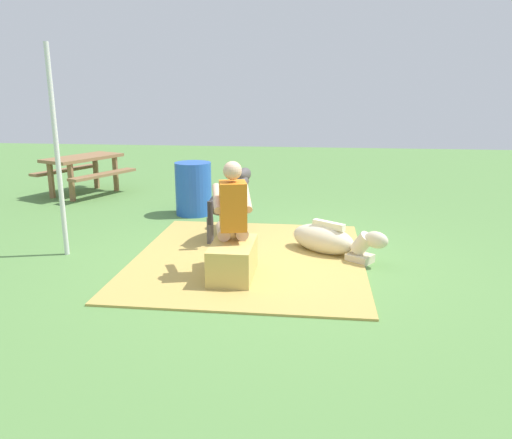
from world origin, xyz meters
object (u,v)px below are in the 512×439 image
Objects in this scene: tent_pole_left at (57,153)px; pony_lying at (329,240)px; hay_bale at (233,261)px; water_barrel at (193,189)px; picnic_bench at (83,165)px; person_seated at (232,213)px; pony_standing at (228,200)px.

pony_lying is at bearing -83.19° from tent_pole_left.
tent_pole_left is at bearing 96.81° from pony_lying.
hay_bale is 0.90× the size of water_barrel.
water_barrel reaches higher than pony_lying.
picnic_bench is at bearing 56.19° from pony_lying.
tent_pole_left is 3.85m from picnic_bench.
person_seated reaches higher than water_barrel.
person_seated is (0.16, 0.03, 0.49)m from hay_bale.
tent_pole_left is (-0.39, 3.28, 1.08)m from pony_lying.
water_barrel is at bearing 21.77° from hay_bale.
tent_pole_left is (-2.22, 1.10, 0.84)m from water_barrel.
person_seated is 1.49× the size of water_barrel.
pony_standing is 1.54× the size of water_barrel.
water_barrel is 0.46× the size of picnic_bench.
picnic_bench is (3.13, 4.68, 0.39)m from pony_lying.
tent_pole_left is at bearing 79.42° from person_seated.
water_barrel is (2.63, 1.09, -0.27)m from person_seated.
person_seated is at bearing -137.65° from picnic_bench.
picnic_bench is (3.93, 3.58, -0.12)m from person_seated.
pony_standing is (1.32, 0.28, -0.15)m from person_seated.
person_seated reaches higher than hay_bale.
tent_pole_left is at bearing -158.33° from picnic_bench.
person_seated reaches higher than pony_lying.
pony_lying is (-0.52, -1.37, -0.35)m from pony_standing.
water_barrel is (1.30, 0.81, -0.11)m from pony_standing.
picnic_bench is at bearing 51.71° from pony_standing.
hay_bale is 1.55m from pony_standing.
picnic_bench reaches higher than pony_lying.
pony_standing is 2.23m from tent_pole_left.
pony_standing is 0.70× the size of picnic_bench.
tent_pole_left reaches higher than hay_bale.
water_barrel reaches higher than hay_bale.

